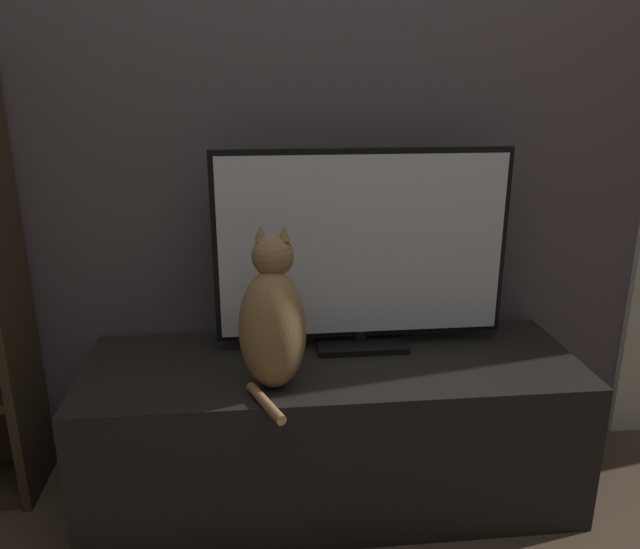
# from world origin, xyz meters

# --- Properties ---
(wall_back) EXTENTS (4.80, 0.05, 2.60)m
(wall_back) POSITION_xyz_m (0.00, 1.22, 1.30)
(wall_back) COLOR #564C51
(wall_back) RESTS_ON ground_plane
(tv_stand) EXTENTS (1.57, 0.55, 0.49)m
(tv_stand) POSITION_xyz_m (0.00, 0.91, 0.25)
(tv_stand) COLOR black
(tv_stand) RESTS_ON ground_plane
(tv) EXTENTS (0.95, 0.18, 0.66)m
(tv) POSITION_xyz_m (0.11, 1.02, 0.82)
(tv) COLOR black
(tv) RESTS_ON tv_stand
(cat) EXTENTS (0.23, 0.33, 0.48)m
(cat) POSITION_xyz_m (-0.19, 0.77, 0.69)
(cat) COLOR #997547
(cat) RESTS_ON tv_stand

